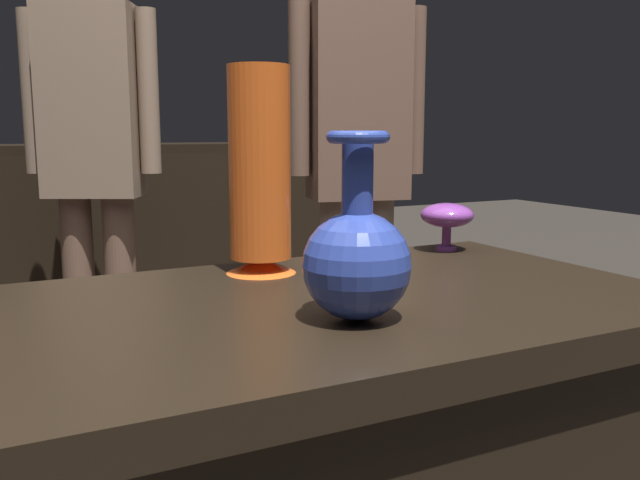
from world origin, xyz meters
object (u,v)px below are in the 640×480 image
object	(u,v)px
vase_centerpiece	(357,257)
vase_right_accent	(260,173)
shelf_vase_center	(73,123)
visitor_near_right	(358,151)
vase_tall_behind	(447,217)
visitor_center_back	(93,150)

from	to	relation	value
vase_centerpiece	vase_right_accent	xyz separation A→B (m)	(-0.00, 0.34, 0.09)
vase_centerpiece	vase_right_accent	bearing A→B (deg)	90.08
vase_right_accent	shelf_vase_center	xyz separation A→B (m)	(-0.05, 2.01, 0.10)
visitor_near_right	shelf_vase_center	bearing A→B (deg)	-43.37
vase_tall_behind	vase_right_accent	xyz separation A→B (m)	(-0.43, -0.04, 0.10)
visitor_center_back	vase_tall_behind	bearing A→B (deg)	138.04
vase_centerpiece	visitor_center_back	distance (m)	1.71
vase_tall_behind	shelf_vase_center	distance (m)	2.04
vase_centerpiece	visitor_center_back	size ratio (longest dim) A/B	0.15
vase_centerpiece	vase_tall_behind	xyz separation A→B (m)	(0.43, 0.37, -0.01)
vase_tall_behind	vase_right_accent	world-z (taller)	vase_right_accent
visitor_near_right	visitor_center_back	bearing A→B (deg)	-19.38
vase_right_accent	visitor_near_right	bearing A→B (deg)	51.38
vase_right_accent	shelf_vase_center	bearing A→B (deg)	91.31
vase_right_accent	visitor_center_back	world-z (taller)	visitor_center_back
vase_tall_behind	visitor_center_back	world-z (taller)	visitor_center_back
vase_tall_behind	visitor_center_back	xyz separation A→B (m)	(-0.50, 1.34, 0.11)
vase_centerpiece	shelf_vase_center	distance (m)	2.35
vase_centerpiece	vase_tall_behind	distance (m)	0.57
vase_right_accent	visitor_center_back	size ratio (longest dim) A/B	0.22
vase_centerpiece	visitor_center_back	bearing A→B (deg)	92.24
visitor_near_right	vase_centerpiece	bearing A→B (deg)	72.19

